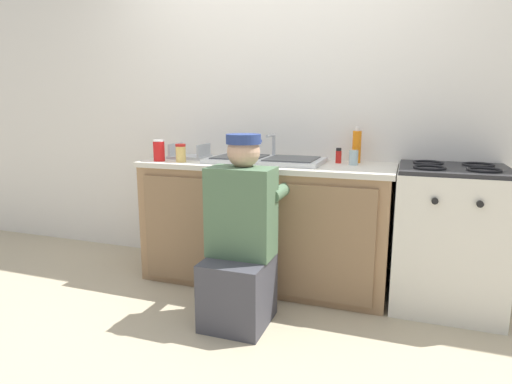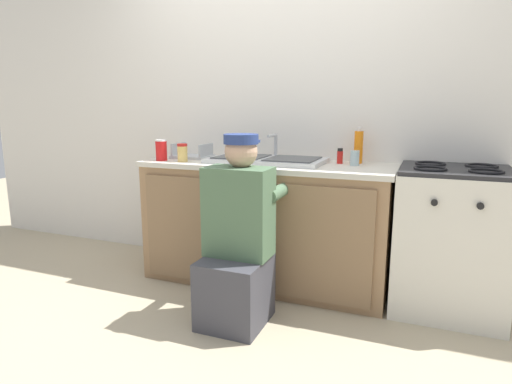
# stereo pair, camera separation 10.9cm
# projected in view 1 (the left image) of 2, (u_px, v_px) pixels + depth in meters

# --- Properties ---
(ground_plane) EXTENTS (12.00, 12.00, 0.00)m
(ground_plane) POSITION_uv_depth(u_px,v_px,m) (251.00, 296.00, 2.89)
(ground_plane) COLOR tan
(back_wall) EXTENTS (6.00, 0.10, 2.50)m
(back_wall) POSITION_uv_depth(u_px,v_px,m) (280.00, 108.00, 3.25)
(back_wall) COLOR silver
(back_wall) RESTS_ON ground_plane
(counter_cabinet) EXTENTS (1.72, 0.62, 0.84)m
(counter_cabinet) POSITION_uv_depth(u_px,v_px,m) (265.00, 225.00, 3.08)
(counter_cabinet) COLOR #997551
(counter_cabinet) RESTS_ON ground_plane
(countertop) EXTENTS (1.76, 0.62, 0.03)m
(countertop) POSITION_uv_depth(u_px,v_px,m) (266.00, 165.00, 3.00)
(countertop) COLOR beige
(countertop) RESTS_ON counter_cabinet
(sink_double_basin) EXTENTS (0.80, 0.44, 0.19)m
(sink_double_basin) POSITION_uv_depth(u_px,v_px,m) (266.00, 160.00, 2.99)
(sink_double_basin) COLOR silver
(sink_double_basin) RESTS_ON countertop
(stove_range) EXTENTS (0.64, 0.62, 0.91)m
(stove_range) POSITION_uv_depth(u_px,v_px,m) (448.00, 237.00, 2.68)
(stove_range) COLOR silver
(stove_range) RESTS_ON ground_plane
(plumber_person) EXTENTS (0.42, 0.61, 1.10)m
(plumber_person) POSITION_uv_depth(u_px,v_px,m) (240.00, 246.00, 2.48)
(plumber_person) COLOR #3F3F47
(plumber_person) RESTS_ON ground_plane
(soda_cup_red) EXTENTS (0.08, 0.08, 0.15)m
(soda_cup_red) POSITION_uv_depth(u_px,v_px,m) (159.00, 151.00, 3.06)
(soda_cup_red) COLOR red
(soda_cup_red) RESTS_ON countertop
(water_glass) EXTENTS (0.06, 0.06, 0.10)m
(water_glass) POSITION_uv_depth(u_px,v_px,m) (354.00, 158.00, 2.85)
(water_glass) COLOR #ADC6CC
(water_glass) RESTS_ON countertop
(dish_rack_tray) EXTENTS (0.28, 0.22, 0.11)m
(dish_rack_tray) POSITION_uv_depth(u_px,v_px,m) (190.00, 155.00, 3.24)
(dish_rack_tray) COLOR #B2B7BC
(dish_rack_tray) RESTS_ON countertop
(soap_bottle_orange) EXTENTS (0.06, 0.06, 0.25)m
(soap_bottle_orange) POSITION_uv_depth(u_px,v_px,m) (357.00, 146.00, 2.96)
(soap_bottle_orange) COLOR orange
(soap_bottle_orange) RESTS_ON countertop
(spice_bottle_red) EXTENTS (0.04, 0.04, 0.10)m
(spice_bottle_red) POSITION_uv_depth(u_px,v_px,m) (339.00, 156.00, 2.95)
(spice_bottle_red) COLOR red
(spice_bottle_red) RESTS_ON countertop
(condiment_jar) EXTENTS (0.07, 0.07, 0.13)m
(condiment_jar) POSITION_uv_depth(u_px,v_px,m) (181.00, 153.00, 3.00)
(condiment_jar) COLOR #DBB760
(condiment_jar) RESTS_ON countertop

